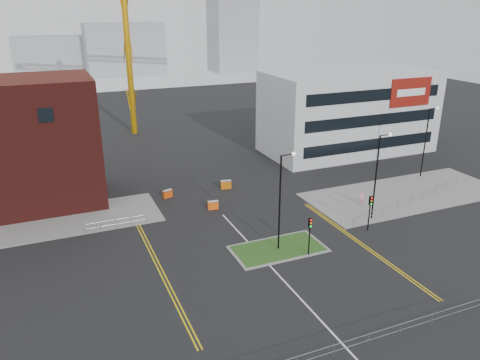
% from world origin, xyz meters
% --- Properties ---
extents(ground, '(200.00, 200.00, 0.00)m').
position_xyz_m(ground, '(0.00, 0.00, 0.00)').
color(ground, black).
rests_on(ground, ground).
extents(pavement_left, '(28.00, 8.00, 0.12)m').
position_xyz_m(pavement_left, '(-20.00, 22.00, 0.06)').
color(pavement_left, slate).
rests_on(pavement_left, ground).
extents(pavement_right, '(24.00, 10.00, 0.12)m').
position_xyz_m(pavement_right, '(22.00, 14.00, 0.06)').
color(pavement_right, slate).
rests_on(pavement_right, ground).
extents(island_kerb, '(8.60, 4.60, 0.08)m').
position_xyz_m(island_kerb, '(2.00, 8.00, 0.04)').
color(island_kerb, slate).
rests_on(island_kerb, ground).
extents(grass_island, '(8.00, 4.00, 0.12)m').
position_xyz_m(grass_island, '(2.00, 8.00, 0.06)').
color(grass_island, '#204717').
rests_on(grass_island, ground).
extents(office_block, '(25.00, 12.20, 12.00)m').
position_xyz_m(office_block, '(26.01, 31.97, 6.00)').
color(office_block, '#B5B7BA').
rests_on(office_block, ground).
extents(streetlamp_island, '(1.46, 0.36, 9.18)m').
position_xyz_m(streetlamp_island, '(2.22, 8.00, 5.41)').
color(streetlamp_island, black).
rests_on(streetlamp_island, ground).
extents(streetlamp_right_near, '(1.46, 0.36, 9.18)m').
position_xyz_m(streetlamp_right_near, '(14.22, 10.00, 5.41)').
color(streetlamp_right_near, black).
rests_on(streetlamp_right_near, ground).
extents(streetlamp_right_far, '(1.46, 0.36, 9.18)m').
position_xyz_m(streetlamp_right_far, '(28.22, 18.00, 5.41)').
color(streetlamp_right_far, black).
rests_on(streetlamp_right_far, ground).
extents(traffic_light_island, '(0.28, 0.33, 3.65)m').
position_xyz_m(traffic_light_island, '(4.00, 5.98, 2.57)').
color(traffic_light_island, black).
rests_on(traffic_light_island, ground).
extents(traffic_light_right, '(0.28, 0.33, 3.65)m').
position_xyz_m(traffic_light_right, '(12.00, 7.98, 2.57)').
color(traffic_light_right, black).
rests_on(traffic_light_right, ground).
extents(railing_front, '(24.05, 0.05, 1.10)m').
position_xyz_m(railing_front, '(0.00, -6.00, 0.78)').
color(railing_front, gray).
rests_on(railing_front, ground).
extents(railing_left, '(6.05, 0.05, 1.10)m').
position_xyz_m(railing_left, '(-11.00, 18.00, 0.74)').
color(railing_left, gray).
rests_on(railing_left, ground).
extents(railing_right, '(19.05, 5.05, 1.10)m').
position_xyz_m(railing_right, '(20.50, 11.50, 0.78)').
color(railing_right, gray).
rests_on(railing_right, ground).
extents(centre_line, '(0.15, 30.00, 0.01)m').
position_xyz_m(centre_line, '(0.00, 2.00, 0.01)').
color(centre_line, silver).
rests_on(centre_line, ground).
extents(yellow_left_a, '(0.12, 24.00, 0.01)m').
position_xyz_m(yellow_left_a, '(-9.00, 10.00, 0.01)').
color(yellow_left_a, gold).
rests_on(yellow_left_a, ground).
extents(yellow_left_b, '(0.12, 24.00, 0.01)m').
position_xyz_m(yellow_left_b, '(-8.70, 10.00, 0.01)').
color(yellow_left_b, gold).
rests_on(yellow_left_b, ground).
extents(yellow_right_a, '(0.12, 20.00, 0.01)m').
position_xyz_m(yellow_right_a, '(9.50, 6.00, 0.01)').
color(yellow_right_a, gold).
rests_on(yellow_right_a, ground).
extents(yellow_right_b, '(0.12, 20.00, 0.01)m').
position_xyz_m(yellow_right_b, '(9.80, 6.00, 0.01)').
color(yellow_right_b, gold).
rests_on(yellow_right_b, ground).
extents(skyline_b, '(24.00, 12.00, 16.00)m').
position_xyz_m(skyline_b, '(10.00, 130.00, 8.00)').
color(skyline_b, gray).
rests_on(skyline_b, ground).
extents(skyline_c, '(14.00, 12.00, 28.00)m').
position_xyz_m(skyline_c, '(45.00, 125.00, 14.00)').
color(skyline_c, gray).
rests_on(skyline_c, ground).
extents(skyline_d, '(30.00, 12.00, 12.00)m').
position_xyz_m(skyline_d, '(-8.00, 140.00, 6.00)').
color(skyline_d, gray).
rests_on(skyline_d, ground).
extents(pedestrian, '(0.70, 0.52, 1.78)m').
position_xyz_m(pedestrian, '(15.24, 13.44, 0.89)').
color(pedestrian, pink).
rests_on(pedestrian, ground).
extents(barrier_left, '(1.18, 0.72, 0.95)m').
position_xyz_m(barrier_left, '(-4.18, 24.00, 0.51)').
color(barrier_left, '#D7450B').
rests_on(barrier_left, ground).
extents(barrier_mid, '(1.18, 0.50, 0.97)m').
position_xyz_m(barrier_mid, '(-0.45, 18.81, 0.52)').
color(barrier_mid, '#FF560E').
rests_on(barrier_mid, ground).
extents(barrier_right, '(1.31, 0.61, 1.06)m').
position_xyz_m(barrier_right, '(3.10, 24.00, 0.57)').
color(barrier_right, '#CB610B').
rests_on(barrier_right, ground).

